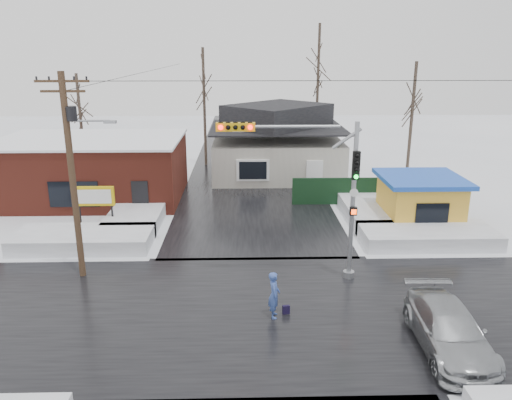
{
  "coord_description": "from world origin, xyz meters",
  "views": [
    {
      "loc": [
        -0.69,
        -17.34,
        9.84
      ],
      "look_at": [
        -0.1,
        5.21,
        3.0
      ],
      "focal_mm": 35.0,
      "sensor_mm": 36.0,
      "label": 1
    }
  ],
  "objects_px": {
    "traffic_signal": "(317,180)",
    "car": "(449,330)",
    "pedestrian": "(274,295)",
    "utility_pole": "(73,165)",
    "kiosk": "(420,200)",
    "marquee_sign": "(95,197)"
  },
  "relations": [
    {
      "from": "marquee_sign",
      "to": "kiosk",
      "type": "distance_m",
      "value": 18.51
    },
    {
      "from": "traffic_signal",
      "to": "utility_pole",
      "type": "relative_size",
      "value": 0.78
    },
    {
      "from": "traffic_signal",
      "to": "marquee_sign",
      "type": "relative_size",
      "value": 2.75
    },
    {
      "from": "utility_pole",
      "to": "marquee_sign",
      "type": "height_order",
      "value": "utility_pole"
    },
    {
      "from": "kiosk",
      "to": "car",
      "type": "height_order",
      "value": "kiosk"
    },
    {
      "from": "kiosk",
      "to": "pedestrian",
      "type": "distance_m",
      "value": 13.77
    },
    {
      "from": "traffic_signal",
      "to": "utility_pole",
      "type": "distance_m",
      "value": 10.39
    },
    {
      "from": "traffic_signal",
      "to": "kiosk",
      "type": "relative_size",
      "value": 1.52
    },
    {
      "from": "pedestrian",
      "to": "traffic_signal",
      "type": "bearing_deg",
      "value": -29.42
    },
    {
      "from": "car",
      "to": "traffic_signal",
      "type": "bearing_deg",
      "value": 125.77
    },
    {
      "from": "pedestrian",
      "to": "utility_pole",
      "type": "bearing_deg",
      "value": 66.75
    },
    {
      "from": "car",
      "to": "kiosk",
      "type": "bearing_deg",
      "value": 77.38
    },
    {
      "from": "kiosk",
      "to": "pedestrian",
      "type": "xyz_separation_m",
      "value": [
        -9.06,
        -10.36,
        -0.54
      ]
    },
    {
      "from": "traffic_signal",
      "to": "car",
      "type": "distance_m",
      "value": 7.78
    },
    {
      "from": "traffic_signal",
      "to": "marquee_sign",
      "type": "distance_m",
      "value": 13.42
    },
    {
      "from": "kiosk",
      "to": "car",
      "type": "xyz_separation_m",
      "value": [
        -3.28,
        -12.67,
        -0.72
      ]
    },
    {
      "from": "kiosk",
      "to": "car",
      "type": "bearing_deg",
      "value": -104.54
    },
    {
      "from": "utility_pole",
      "to": "kiosk",
      "type": "xyz_separation_m",
      "value": [
        17.43,
        6.49,
        -3.65
      ]
    },
    {
      "from": "kiosk",
      "to": "pedestrian",
      "type": "bearing_deg",
      "value": -131.19
    },
    {
      "from": "traffic_signal",
      "to": "kiosk",
      "type": "distance_m",
      "value": 10.43
    },
    {
      "from": "traffic_signal",
      "to": "car",
      "type": "xyz_separation_m",
      "value": [
        3.78,
        -5.64,
        -3.8
      ]
    },
    {
      "from": "traffic_signal",
      "to": "marquee_sign",
      "type": "bearing_deg",
      "value": 150.28
    }
  ]
}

